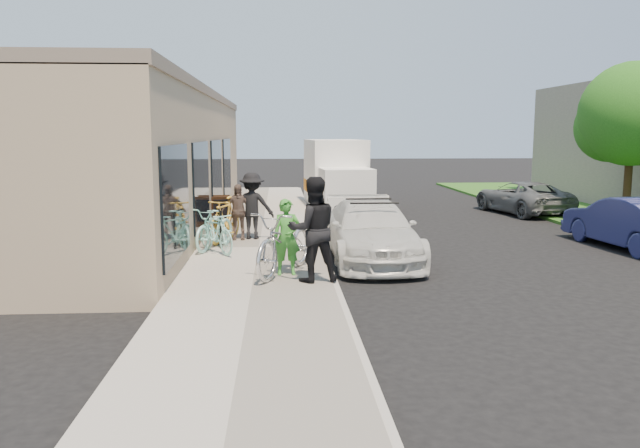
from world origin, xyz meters
name	(u,v)px	position (x,y,z in m)	size (l,w,h in m)	color
ground	(354,280)	(0.00, 0.00, 0.00)	(120.00, 120.00, 0.00)	black
sidewalk	(259,250)	(-2.00, 3.00, 0.07)	(3.00, 34.00, 0.15)	#A29B91
curb	(322,250)	(-0.45, 3.00, 0.07)	(0.12, 34.00, 0.13)	#A39E95
storefront	(160,158)	(-5.24, 7.99, 2.12)	(3.60, 20.00, 4.22)	tan
bike_rack	(220,224)	(-2.94, 3.14, 0.70)	(0.16, 0.64, 0.92)	black
sandwich_board	(221,211)	(-3.22, 6.39, 0.62)	(0.63, 0.64, 0.93)	black
sedan_white	(371,231)	(0.61, 1.91, 0.68)	(1.97, 4.72, 1.40)	silver
sedan_silver	(348,222)	(0.41, 4.80, 0.49)	(1.17, 2.91, 0.99)	#A6A7AC
moving_truck	(337,178)	(0.74, 11.91, 1.18)	(2.39, 5.54, 2.66)	white
far_car_blue	(630,223)	(7.41, 2.99, 0.67)	(1.42, 4.06, 1.34)	#1A1F4F
far_car_gray	(522,197)	(7.38, 10.04, 0.59)	(1.97, 4.26, 1.18)	#525557
median_tree	(631,118)	(9.77, 7.40, 3.38)	(3.32, 3.32, 5.08)	#3C2815
tandem_bike	(285,242)	(-1.37, 0.03, 0.79)	(0.85, 2.42, 1.27)	silver
woman_rider	(287,237)	(-1.34, -0.05, 0.90)	(0.55, 0.36, 1.50)	green
man_standing	(313,229)	(-0.86, -0.63, 1.14)	(0.96, 0.75, 1.97)	black
cruiser_bike_a	(216,232)	(-2.96, 2.30, 0.64)	(0.46, 1.62, 0.97)	#9CE9DE
cruiser_bike_b	(215,228)	(-3.04, 2.87, 0.66)	(0.67, 1.93, 1.02)	#9CE9DE
cruiser_bike_c	(225,220)	(-2.87, 3.82, 0.72)	(0.54, 1.91, 1.15)	gold
bystander_a	(252,206)	(-2.20, 4.26, 1.02)	(1.13, 0.65, 1.75)	black
bystander_b	(238,212)	(-2.57, 4.14, 0.88)	(0.85, 0.36, 1.46)	brown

